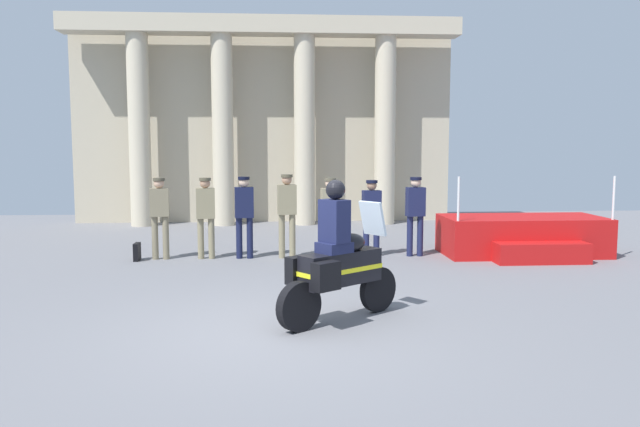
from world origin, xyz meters
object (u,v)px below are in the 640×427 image
Objects in this scene: officer_in_row_1 at (206,211)px; officer_in_row_6 at (415,210)px; officer_in_row_4 at (330,211)px; officer_in_row_5 at (372,212)px; motorcycle_with_rider at (337,263)px; reviewing_stand at (524,237)px; officer_in_row_0 at (160,211)px; officer_in_row_3 at (287,209)px; officer_in_row_2 at (244,210)px; briefcase_on_ground at (137,252)px.

officer_in_row_1 reaches higher than officer_in_row_6.
officer_in_row_4 is 1.81m from officer_in_row_6.
officer_in_row_1 is 1.04× the size of officer_in_row_5.
reviewing_stand is at bearing 9.87° from motorcycle_with_rider.
officer_in_row_6 is at bearing 179.04° from reviewing_stand.
officer_in_row_0 is 1.04× the size of officer_in_row_5.
officer_in_row_3 is (1.68, -0.04, 0.04)m from officer_in_row_1.
reviewing_stand is 2.02× the size of officer_in_row_1.
officer_in_row_1 is 1.68m from officer_in_row_3.
reviewing_stand reaches higher than officer_in_row_2.
officer_in_row_1 reaches higher than officer_in_row_5.
officer_in_row_5 is at bearing 174.50° from officer_in_row_2.
officer_in_row_2 reaches higher than officer_in_row_1.
reviewing_stand is 6.63m from motorcycle_with_rider.
officer_in_row_4 reaches higher than officer_in_row_5.
officer_in_row_2 is at bearing 69.17° from motorcycle_with_rider.
officer_in_row_0 is 1.73m from officer_in_row_2.
officer_in_row_6 is 5.84m from briefcase_on_ground.
briefcase_on_ground is (-3.07, -0.08, -0.85)m from officer_in_row_3.
reviewing_stand is 9.45× the size of briefcase_on_ground.
officer_in_row_4 is at bearing 173.91° from officer_in_row_2.
officer_in_row_4 is (-4.15, 0.04, 0.59)m from reviewing_stand.
officer_in_row_0 is at bearing 179.72° from reviewing_stand.
officer_in_row_6 is (1.81, -0.00, 0.01)m from officer_in_row_4.
officer_in_row_3 is 2.71m from officer_in_row_6.
officer_in_row_3 is 1.79m from officer_in_row_5.
motorcycle_with_rider is at bearing 69.44° from officer_in_row_5.
officer_in_row_6 is at bearing 173.27° from officer_in_row_0.
motorcycle_with_rider is at bearing -52.75° from briefcase_on_ground.
officer_in_row_6 is (0.93, -0.04, 0.04)m from officer_in_row_5.
officer_in_row_3 is at bearing -4.15° from officer_in_row_5.
officer_in_row_3 is at bearing 171.78° from officer_in_row_2.
officer_in_row_2 reaches higher than officer_in_row_0.
reviewing_stand is at bearing 172.93° from officer_in_row_1.
briefcase_on_ground is at bearing -179.42° from reviewing_stand.
officer_in_row_3 reaches higher than officer_in_row_5.
motorcycle_with_rider reaches higher than officer_in_row_4.
officer_in_row_0 is 0.89× the size of motorcycle_with_rider.
officer_in_row_1 reaches higher than officer_in_row_4.
officer_in_row_4 reaches higher than briefcase_on_ground.
officer_in_row_4 is at bearing -6.88° from officer_in_row_6.
briefcase_on_ground is at bearing 89.86° from motorcycle_with_rider.
officer_in_row_3 is at bearing -5.92° from officer_in_row_6.
officer_in_row_6 is (3.60, 0.02, -0.01)m from officer_in_row_2.
briefcase_on_ground is at bearing -4.82° from officer_in_row_5.
officer_in_row_2 is 1.79m from officer_in_row_4.
officer_in_row_6 reaches higher than officer_in_row_4.
officer_in_row_0 is at bearing -6.65° from officer_in_row_4.
officer_in_row_0 is at bearing 14.67° from briefcase_on_ground.
motorcycle_with_rider is at bearing 79.32° from officer_in_row_4.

